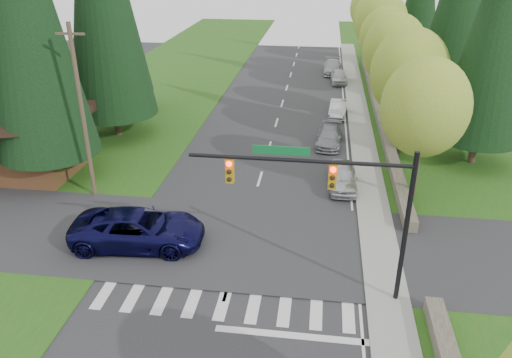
% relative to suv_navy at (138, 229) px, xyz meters
% --- Properties ---
extents(grass_east, '(14.00, 110.00, 0.06)m').
position_rel_suv_navy_xyz_m(grass_east, '(17.98, 12.83, -0.88)').
color(grass_east, '#1E5616').
rests_on(grass_east, ground).
extents(grass_west, '(14.00, 110.00, 0.06)m').
position_rel_suv_navy_xyz_m(grass_west, '(-8.02, 12.83, -0.88)').
color(grass_west, '#1E5616').
rests_on(grass_west, ground).
extents(cross_street, '(120.00, 8.00, 0.10)m').
position_rel_suv_navy_xyz_m(cross_street, '(4.98, 0.83, -0.91)').
color(cross_street, '#28282B').
rests_on(cross_street, ground).
extents(sidewalk_east, '(1.80, 80.00, 0.13)m').
position_rel_suv_navy_xyz_m(sidewalk_east, '(11.88, 14.83, -0.84)').
color(sidewalk_east, gray).
rests_on(sidewalk_east, ground).
extents(curb_east, '(0.20, 80.00, 0.13)m').
position_rel_suv_navy_xyz_m(curb_east, '(11.03, 14.83, -0.84)').
color(curb_east, gray).
rests_on(curb_east, ground).
extents(stone_wall_north, '(0.70, 40.00, 0.70)m').
position_rel_suv_navy_xyz_m(stone_wall_north, '(13.58, 22.83, -0.56)').
color(stone_wall_north, '#4C4438').
rests_on(stone_wall_north, ground).
extents(traffic_signal, '(8.70, 0.37, 6.80)m').
position_rel_suv_navy_xyz_m(traffic_signal, '(9.35, -2.67, 4.08)').
color(traffic_signal, black).
rests_on(traffic_signal, ground).
extents(brown_building, '(8.40, 8.40, 5.40)m').
position_rel_suv_navy_xyz_m(brown_building, '(-10.02, 7.83, 2.23)').
color(brown_building, '#4C2D19').
rests_on(brown_building, ground).
extents(utility_pole, '(1.60, 0.24, 10.00)m').
position_rel_suv_navy_xyz_m(utility_pole, '(-4.52, 4.83, 4.24)').
color(utility_pole, '#473828').
rests_on(utility_pole, ground).
extents(decid_tree_0, '(4.80, 4.80, 8.37)m').
position_rel_suv_navy_xyz_m(decid_tree_0, '(14.18, 6.83, 4.69)').
color(decid_tree_0, '#38281C').
rests_on(decid_tree_0, ground).
extents(decid_tree_1, '(5.20, 5.20, 8.80)m').
position_rel_suv_navy_xyz_m(decid_tree_1, '(14.28, 13.83, 4.89)').
color(decid_tree_1, '#38281C').
rests_on(decid_tree_1, ground).
extents(decid_tree_2, '(5.00, 5.00, 8.82)m').
position_rel_suv_navy_xyz_m(decid_tree_2, '(14.08, 20.83, 5.02)').
color(decid_tree_2, '#38281C').
rests_on(decid_tree_2, ground).
extents(decid_tree_3, '(5.00, 5.00, 8.55)m').
position_rel_suv_navy_xyz_m(decid_tree_3, '(14.18, 27.83, 4.76)').
color(decid_tree_3, '#38281C').
rests_on(decid_tree_3, ground).
extents(decid_tree_4, '(5.40, 5.40, 9.18)m').
position_rel_suv_navy_xyz_m(decid_tree_4, '(14.28, 34.83, 5.16)').
color(decid_tree_4, '#38281C').
rests_on(decid_tree_4, ground).
extents(decid_tree_5, '(4.80, 4.80, 8.30)m').
position_rel_suv_navy_xyz_m(decid_tree_5, '(14.08, 41.83, 4.63)').
color(decid_tree_5, '#38281C').
rests_on(decid_tree_5, ground).
extents(decid_tree_6, '(5.20, 5.20, 8.86)m').
position_rel_suv_navy_xyz_m(decid_tree_6, '(14.18, 48.83, 4.96)').
color(decid_tree_6, '#38281C').
rests_on(decid_tree_6, ground).
extents(conifer_w_a, '(6.12, 6.12, 19.80)m').
position_rel_suv_navy_xyz_m(conifer_w_a, '(-8.02, 6.83, 9.89)').
color(conifer_w_a, '#38281C').
rests_on(conifer_w_a, ground).
extents(conifer_w_b, '(5.44, 5.44, 17.80)m').
position_rel_suv_navy_xyz_m(conifer_w_b, '(-11.02, 10.83, 8.88)').
color(conifer_w_b, '#38281C').
rests_on(conifer_w_b, ground).
extents(conifer_e_a, '(5.44, 5.44, 17.80)m').
position_rel_suv_navy_xyz_m(conifer_e_a, '(18.98, 12.83, 8.88)').
color(conifer_e_a, '#38281C').
rests_on(conifer_e_a, ground).
extents(suv_navy, '(6.76, 3.57, 1.81)m').
position_rel_suv_navy_xyz_m(suv_navy, '(0.00, 0.00, 0.00)').
color(suv_navy, '#0B0B37').
rests_on(suv_navy, ground).
extents(parked_car_a, '(1.73, 4.17, 1.41)m').
position_rel_suv_navy_xyz_m(parked_car_a, '(10.16, 7.83, -0.20)').
color(parked_car_a, silver).
rests_on(parked_car_a, ground).
extents(parked_car_b, '(2.09, 4.45, 1.26)m').
position_rel_suv_navy_xyz_m(parked_car_b, '(9.34, 14.86, -0.28)').
color(parked_car_b, gray).
rests_on(parked_car_b, ground).
extents(parked_car_c, '(1.68, 4.04, 1.30)m').
position_rel_suv_navy_xyz_m(parked_car_c, '(10.06, 21.83, -0.26)').
color(parked_car_c, silver).
rests_on(parked_car_c, ground).
extents(parked_car_d, '(1.80, 4.05, 1.36)m').
position_rel_suv_navy_xyz_m(parked_car_d, '(10.30, 32.94, -0.23)').
color(parked_car_d, silver).
rests_on(parked_car_d, ground).
extents(parked_car_e, '(2.04, 5.01, 1.45)m').
position_rel_suv_navy_xyz_m(parked_car_e, '(9.67, 37.16, -0.18)').
color(parked_car_e, '#9B9B9F').
rests_on(parked_car_e, ground).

